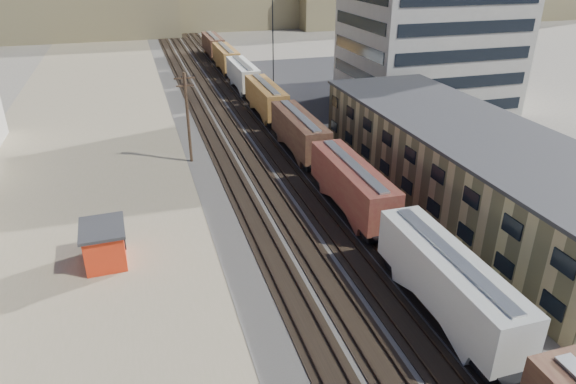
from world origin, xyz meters
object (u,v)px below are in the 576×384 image
object	(u,v)px
utility_pole_north	(188,116)
parked_car_blue	(478,140)
maintenance_shed	(104,244)
freight_train	(281,112)

from	to	relation	value
utility_pole_north	parked_car_blue	world-z (taller)	utility_pole_north
utility_pole_north	maintenance_shed	distance (m)	20.91
freight_train	utility_pole_north	bearing A→B (deg)	-152.47
freight_train	maintenance_shed	size ratio (longest dim) A/B	27.69
freight_train	parked_car_blue	world-z (taller)	freight_train
parked_car_blue	maintenance_shed	bearing A→B (deg)	151.56
freight_train	parked_car_blue	size ratio (longest dim) A/B	21.31
freight_train	maintenance_shed	bearing A→B (deg)	-130.01
maintenance_shed	parked_car_blue	size ratio (longest dim) A/B	0.77
utility_pole_north	maintenance_shed	bearing A→B (deg)	-115.09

